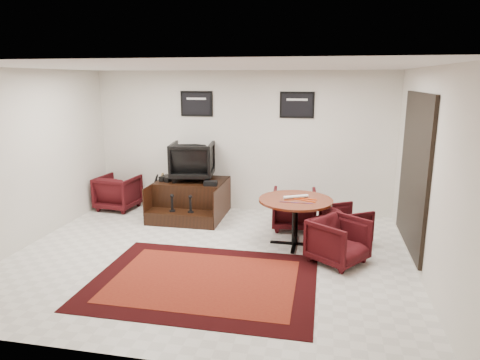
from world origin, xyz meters
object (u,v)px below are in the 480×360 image
at_px(shine_chair, 192,159).
at_px(table_chair_back, 294,207).
at_px(armchair_side, 118,191).
at_px(table_chair_window, 346,223).
at_px(shine_podium, 191,199).
at_px(meeting_table, 295,205).
at_px(table_chair_corner, 338,239).

bearing_deg(shine_chair, table_chair_back, 158.18).
xyz_separation_m(armchair_side, table_chair_window, (4.55, -0.99, -0.05)).
height_order(shine_podium, table_chair_window, shine_podium).
height_order(meeting_table, table_chair_back, table_chair_back).
xyz_separation_m(meeting_table, table_chair_back, (-0.07, 0.82, -0.29)).
bearing_deg(table_chair_back, meeting_table, 90.79).
distance_m(armchair_side, table_chair_corner, 4.78).
relative_size(armchair_side, table_chair_window, 1.16).
xyz_separation_m(shine_podium, shine_chair, (0.00, 0.14, 0.79)).
relative_size(armchair_side, table_chair_back, 0.99).
bearing_deg(shine_podium, table_chair_back, -9.82).
distance_m(armchair_side, table_chair_window, 4.65).
relative_size(shine_chair, table_chair_corner, 1.13).
bearing_deg(armchair_side, shine_chair, -172.90).
bearing_deg(table_chair_back, armchair_side, -11.42).
bearing_deg(table_chair_corner, meeting_table, 86.31).
xyz_separation_m(shine_podium, meeting_table, (2.12, -1.18, 0.36)).
relative_size(shine_podium, shine_chair, 1.66).
relative_size(shine_chair, armchair_side, 1.07).
relative_size(shine_chair, table_chair_window, 1.25).
height_order(shine_chair, table_chair_corner, shine_chair).
bearing_deg(table_chair_corner, shine_chair, 92.30).
distance_m(shine_chair, armchair_side, 1.76).
distance_m(table_chair_back, table_chair_corner, 1.58).
bearing_deg(shine_podium, armchair_side, 176.27).
bearing_deg(table_chair_window, table_chair_back, 27.63).
height_order(meeting_table, table_chair_window, meeting_table).
height_order(table_chair_back, table_chair_corner, table_chair_back).
bearing_deg(shine_podium, meeting_table, -29.04).
bearing_deg(shine_chair, meeting_table, 139.91).
distance_m(armchair_side, table_chair_back, 3.69).
bearing_deg(table_chair_window, armchair_side, 46.12).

